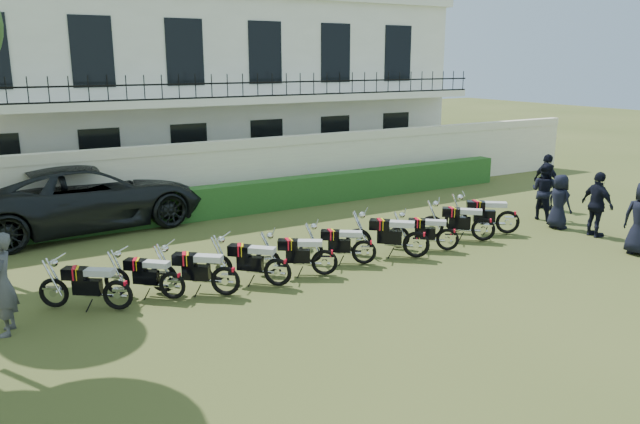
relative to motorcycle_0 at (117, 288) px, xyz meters
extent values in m
plane|color=#3E4A1D|center=(6.16, -1.02, -0.49)|extent=(100.00, 100.00, 0.00)
cube|color=#F1EACA|center=(6.16, 6.98, 0.51)|extent=(30.00, 0.30, 2.00)
cube|color=#F1EACA|center=(6.16, 6.98, 1.66)|extent=(30.00, 0.35, 0.30)
cube|color=#254A1A|center=(7.16, 6.18, 0.01)|extent=(18.00, 0.60, 1.00)
cube|color=white|center=(6.16, 12.98, 3.01)|extent=(20.00, 8.00, 7.00)
cube|color=white|center=(6.16, 8.28, 3.01)|extent=(20.00, 1.40, 0.25)
cube|color=black|center=(6.16, 7.63, 3.61)|extent=(20.00, 0.05, 0.05)
cube|color=black|center=(6.16, 7.63, 3.16)|extent=(20.00, 0.05, 0.05)
cube|color=black|center=(1.66, 9.00, 1.11)|extent=(1.30, 0.12, 2.20)
cube|color=black|center=(1.66, 9.00, 4.61)|extent=(1.30, 0.12, 2.20)
cube|color=black|center=(4.66, 9.00, 1.11)|extent=(1.30, 0.12, 2.20)
cube|color=black|center=(4.66, 9.00, 4.61)|extent=(1.30, 0.12, 2.20)
cube|color=black|center=(7.66, 9.00, 1.11)|extent=(1.30, 0.12, 2.20)
cube|color=black|center=(7.66, 9.00, 4.61)|extent=(1.30, 0.12, 2.20)
cube|color=black|center=(10.66, 9.00, 1.11)|extent=(1.30, 0.12, 2.20)
cube|color=black|center=(10.66, 9.00, 4.61)|extent=(1.30, 0.12, 2.20)
cube|color=black|center=(13.66, 9.00, 1.11)|extent=(1.30, 0.12, 2.20)
cube|color=black|center=(13.66, 9.00, 4.61)|extent=(1.30, 0.12, 2.20)
torus|color=black|center=(0.53, -0.39, -0.18)|extent=(0.56, 0.44, 0.62)
torus|color=black|center=(-0.54, 0.39, -0.18)|extent=(0.56, 0.44, 0.62)
cube|color=black|center=(0.04, -0.03, -0.03)|extent=(0.56, 0.48, 0.31)
cube|color=black|center=(-0.15, 0.11, 0.24)|extent=(0.53, 0.48, 0.22)
cube|color=red|center=(-0.15, 0.11, 0.25)|extent=(0.15, 0.29, 0.23)
cube|color=yellow|center=(-0.10, 0.07, 0.25)|extent=(0.12, 0.28, 0.23)
cube|color=silver|center=(0.26, -0.19, 0.29)|extent=(0.60, 0.53, 0.12)
cylinder|color=silver|center=(-0.41, 0.30, 0.55)|extent=(0.38, 0.51, 0.03)
torus|color=black|center=(1.57, -0.40, -0.20)|extent=(0.49, 0.46, 0.59)
torus|color=black|center=(0.64, 0.45, -0.20)|extent=(0.49, 0.46, 0.59)
cube|color=black|center=(1.14, -0.01, -0.05)|extent=(0.51, 0.49, 0.29)
cube|color=black|center=(0.98, 0.14, 0.21)|extent=(0.49, 0.48, 0.21)
cube|color=red|center=(0.98, 0.14, 0.21)|extent=(0.17, 0.27, 0.22)
cube|color=yellow|center=(1.02, 0.10, 0.21)|extent=(0.14, 0.26, 0.22)
cube|color=silver|center=(1.33, -0.18, 0.24)|extent=(0.55, 0.53, 0.12)
cylinder|color=silver|center=(0.75, 0.35, 0.49)|extent=(0.41, 0.45, 0.03)
torus|color=black|center=(2.66, -0.79, -0.17)|extent=(0.56, 0.48, 0.64)
torus|color=black|center=(1.60, 0.07, -0.17)|extent=(0.56, 0.48, 0.64)
cube|color=black|center=(2.17, -0.39, -0.02)|extent=(0.57, 0.51, 0.32)
cube|color=black|center=(1.98, -0.24, 0.27)|extent=(0.54, 0.51, 0.23)
cube|color=red|center=(1.98, -0.24, 0.28)|extent=(0.17, 0.30, 0.24)
cube|color=yellow|center=(2.03, -0.28, 0.28)|extent=(0.14, 0.29, 0.24)
cube|color=silver|center=(2.39, -0.57, 0.31)|extent=(0.61, 0.56, 0.13)
cylinder|color=silver|center=(1.72, -0.03, 0.58)|extent=(0.42, 0.51, 0.03)
torus|color=black|center=(3.81, -0.89, -0.17)|extent=(0.53, 0.51, 0.64)
torus|color=black|center=(2.83, 0.05, -0.17)|extent=(0.53, 0.51, 0.64)
cube|color=black|center=(3.36, -0.45, -0.02)|extent=(0.55, 0.54, 0.31)
cube|color=black|center=(3.19, -0.29, 0.27)|extent=(0.53, 0.52, 0.23)
cube|color=red|center=(3.19, -0.29, 0.28)|extent=(0.19, 0.29, 0.24)
cube|color=yellow|center=(3.23, -0.33, 0.28)|extent=(0.16, 0.28, 0.24)
cube|color=silver|center=(3.57, -0.65, 0.31)|extent=(0.59, 0.58, 0.13)
cylinder|color=silver|center=(2.95, -0.05, 0.58)|extent=(0.46, 0.47, 0.03)
torus|color=black|center=(5.13, -0.68, -0.19)|extent=(0.57, 0.41, 0.62)
torus|color=black|center=(4.02, 0.02, -0.19)|extent=(0.57, 0.41, 0.62)
cube|color=black|center=(4.62, -0.36, -0.03)|extent=(0.57, 0.45, 0.30)
cube|color=black|center=(4.42, -0.24, 0.24)|extent=(0.52, 0.47, 0.22)
cube|color=red|center=(4.42, -0.24, 0.25)|extent=(0.14, 0.28, 0.23)
cube|color=yellow|center=(4.47, -0.27, 0.25)|extent=(0.11, 0.28, 0.23)
cube|color=silver|center=(4.85, -0.51, 0.28)|extent=(0.60, 0.50, 0.12)
cylinder|color=silver|center=(4.15, -0.06, 0.54)|extent=(0.35, 0.53, 0.03)
torus|color=black|center=(6.34, -0.50, -0.19)|extent=(0.55, 0.42, 0.60)
torus|color=black|center=(5.29, 0.25, -0.19)|extent=(0.55, 0.42, 0.60)
cube|color=black|center=(5.85, -0.16, -0.04)|extent=(0.55, 0.46, 0.30)
cube|color=black|center=(5.67, -0.02, 0.23)|extent=(0.51, 0.47, 0.22)
cube|color=red|center=(5.67, -0.02, 0.24)|extent=(0.15, 0.28, 0.23)
cube|color=yellow|center=(5.72, -0.06, 0.24)|extent=(0.12, 0.27, 0.23)
cube|color=silver|center=(6.07, -0.31, 0.27)|extent=(0.58, 0.51, 0.12)
cylinder|color=silver|center=(5.41, 0.16, 0.52)|extent=(0.37, 0.50, 0.03)
torus|color=black|center=(7.75, -0.88, -0.15)|extent=(0.57, 0.53, 0.68)
torus|color=black|center=(6.68, 0.10, -0.15)|extent=(0.57, 0.53, 0.68)
cube|color=black|center=(7.26, -0.42, 0.01)|extent=(0.59, 0.56, 0.33)
cube|color=black|center=(7.07, -0.25, 0.31)|extent=(0.57, 0.55, 0.25)
cube|color=red|center=(7.07, -0.25, 0.33)|extent=(0.20, 0.31, 0.26)
cube|color=yellow|center=(7.12, -0.30, 0.33)|extent=(0.17, 0.30, 0.26)
cube|color=silver|center=(7.48, -0.63, 0.36)|extent=(0.63, 0.61, 0.13)
cylinder|color=silver|center=(6.80, -0.01, 0.65)|extent=(0.48, 0.52, 0.03)
torus|color=black|center=(8.79, -0.73, -0.20)|extent=(0.51, 0.45, 0.59)
torus|color=black|center=(7.83, 0.09, -0.20)|extent=(0.51, 0.45, 0.59)
cube|color=black|center=(8.35, -0.35, -0.05)|extent=(0.52, 0.48, 0.29)
cube|color=black|center=(8.18, -0.21, 0.21)|extent=(0.50, 0.48, 0.21)
cube|color=red|center=(8.18, -0.21, 0.22)|extent=(0.16, 0.27, 0.22)
cube|color=yellow|center=(8.22, -0.25, 0.22)|extent=(0.14, 0.26, 0.22)
cube|color=silver|center=(8.55, -0.52, 0.25)|extent=(0.56, 0.52, 0.12)
cylinder|color=silver|center=(7.94, -0.01, 0.50)|extent=(0.40, 0.46, 0.03)
torus|color=black|center=(10.25, -0.62, -0.17)|extent=(0.54, 0.51, 0.65)
torus|color=black|center=(9.23, 0.31, -0.17)|extent=(0.54, 0.51, 0.65)
cube|color=black|center=(9.78, -0.19, -0.01)|extent=(0.56, 0.54, 0.32)
cube|color=black|center=(9.60, -0.03, 0.28)|extent=(0.54, 0.53, 0.23)
cube|color=red|center=(9.60, -0.03, 0.29)|extent=(0.19, 0.30, 0.24)
cube|color=yellow|center=(9.65, -0.07, 0.29)|extent=(0.16, 0.29, 0.24)
cube|color=silver|center=(9.99, -0.39, 0.32)|extent=(0.60, 0.58, 0.13)
cylinder|color=silver|center=(9.35, 0.20, 0.60)|extent=(0.45, 0.49, 0.03)
torus|color=black|center=(11.44, -0.41, -0.16)|extent=(0.60, 0.49, 0.67)
torus|color=black|center=(10.30, 0.46, -0.16)|extent=(0.60, 0.49, 0.67)
cube|color=black|center=(10.92, -0.01, 0.01)|extent=(0.60, 0.53, 0.33)
cube|color=black|center=(10.72, 0.15, 0.31)|extent=(0.57, 0.53, 0.24)
cube|color=red|center=(10.72, 0.15, 0.32)|extent=(0.17, 0.31, 0.25)
cube|color=yellow|center=(10.77, 0.11, 0.32)|extent=(0.14, 0.30, 0.25)
cube|color=silver|center=(11.15, -0.19, 0.35)|extent=(0.64, 0.58, 0.13)
cylinder|color=silver|center=(10.44, 0.36, 0.64)|extent=(0.43, 0.55, 0.03)
imported|color=black|center=(0.72, 6.87, 0.47)|extent=(7.18, 3.86, 1.92)
imported|color=#515156|center=(-2.00, -0.03, 0.46)|extent=(0.62, 0.79, 1.90)
imported|color=black|center=(12.85, -1.37, 0.44)|extent=(0.62, 1.14, 1.85)
imported|color=black|center=(12.68, -0.24, 0.32)|extent=(0.55, 0.81, 1.61)
imported|color=black|center=(13.17, 0.72, 0.40)|extent=(0.78, 0.94, 1.78)
imported|color=black|center=(14.30, 1.59, 0.44)|extent=(0.60, 1.14, 1.85)
camera|label=1|loc=(-2.46, -12.00, 4.38)|focal=35.00mm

